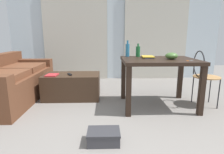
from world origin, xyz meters
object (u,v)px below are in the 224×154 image
at_px(bottle_near, 127,50).
at_px(book_stack, 148,57).
at_px(coffee_table, 72,86).
at_px(scissors, 189,61).
at_px(tv_remote_primary, 70,74).
at_px(couch, 10,82).
at_px(magazine, 52,75).
at_px(bottle_far, 138,51).
at_px(craft_table, 159,66).
at_px(wire_chair, 203,72).
at_px(bowl, 172,56).
at_px(shoebox, 104,137).

distance_m(bottle_near, book_stack, 0.39).
relative_size(coffee_table, scissors, 9.78).
xyz_separation_m(bottle_near, tv_remote_primary, (-0.99, 0.03, -0.42)).
relative_size(bottle_near, tv_remote_primary, 1.73).
relative_size(couch, coffee_table, 1.99).
height_order(coffee_table, magazine, magazine).
bearing_deg(magazine, bottle_near, 2.27).
height_order(coffee_table, bottle_near, bottle_near).
height_order(book_stack, scissors, book_stack).
xyz_separation_m(couch, bottle_near, (2.00, -0.01, 0.55)).
bearing_deg(bottle_far, couch, 178.95).
relative_size(book_stack, magazine, 0.99).
bearing_deg(craft_table, magazine, 169.04).
height_order(bottle_near, magazine, bottle_near).
bearing_deg(book_stack, bottle_far, 122.58).
height_order(craft_table, tv_remote_primary, craft_table).
bearing_deg(couch, wire_chair, -6.47).
height_order(bottle_far, bowl, bottle_far).
distance_m(craft_table, bowl, 0.24).
relative_size(book_stack, scissors, 2.35).
bearing_deg(shoebox, scissors, 33.24).
xyz_separation_m(coffee_table, shoebox, (0.57, -1.48, -0.15)).
height_order(wire_chair, tv_remote_primary, wire_chair).
distance_m(book_stack, scissors, 0.62).
xyz_separation_m(craft_table, scissors, (0.34, -0.26, 0.11)).
bearing_deg(coffee_table, magazine, -159.05).
height_order(bottle_near, shoebox, bottle_near).
bearing_deg(magazine, wire_chair, -6.14).
xyz_separation_m(couch, coffee_table, (1.03, 0.09, -0.10)).
bearing_deg(couch, bottle_far, -1.05).
distance_m(craft_table, tv_remote_primary, 1.49).
xyz_separation_m(bowl, book_stack, (-0.31, 0.17, -0.03)).
bearing_deg(bottle_near, magazine, -179.36).
height_order(craft_table, book_stack, book_stack).
distance_m(wire_chair, bottle_near, 1.23).
bearing_deg(magazine, bowl, -9.86).
distance_m(wire_chair, tv_remote_primary, 2.16).
relative_size(bottle_near, scissors, 2.72).
bearing_deg(book_stack, craft_table, -40.38).
bearing_deg(bottle_near, wire_chair, -16.82).
distance_m(book_stack, tv_remote_primary, 1.35).
xyz_separation_m(wire_chair, magazine, (-2.41, 0.33, -0.10)).
bearing_deg(bottle_far, book_stack, -57.42).
relative_size(bowl, book_stack, 0.78).
xyz_separation_m(wire_chair, bowl, (-0.53, -0.05, 0.26)).
xyz_separation_m(craft_table, book_stack, (-0.14, 0.12, 0.13)).
height_order(bottle_near, book_stack, bottle_near).
bearing_deg(shoebox, craft_table, 50.94).
bearing_deg(bottle_near, bottle_far, -9.13).
xyz_separation_m(bottle_far, bowl, (0.44, -0.37, -0.04)).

